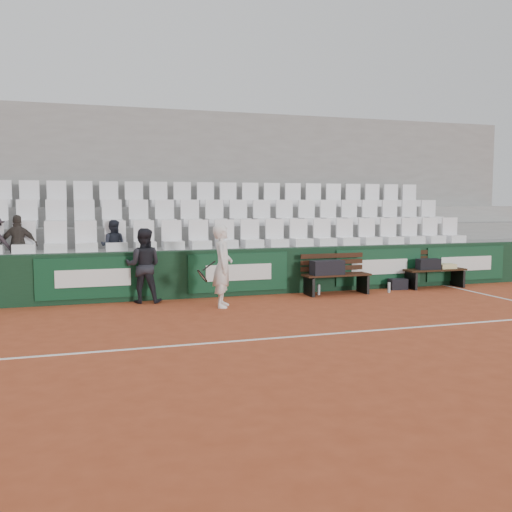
% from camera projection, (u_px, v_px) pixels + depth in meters
% --- Properties ---
extents(ground, '(80.00, 80.00, 0.00)m').
position_uv_depth(ground, '(321.00, 335.00, 8.68)').
color(ground, '#A84626').
rests_on(ground, ground).
extents(court_baseline, '(18.00, 0.06, 0.01)m').
position_uv_depth(court_baseline, '(321.00, 334.00, 8.68)').
color(court_baseline, white).
rests_on(court_baseline, ground).
extents(back_barrier, '(18.00, 0.34, 1.00)m').
position_uv_depth(back_barrier, '(248.00, 272.00, 12.44)').
color(back_barrier, '#10321C').
rests_on(back_barrier, ground).
extents(grandstand_tier_front, '(18.00, 0.95, 1.00)m').
position_uv_depth(grandstand_tier_front, '(237.00, 269.00, 13.02)').
color(grandstand_tier_front, gray).
rests_on(grandstand_tier_front, ground).
extents(grandstand_tier_mid, '(18.00, 0.95, 1.45)m').
position_uv_depth(grandstand_tier_mid, '(227.00, 255.00, 13.90)').
color(grandstand_tier_mid, gray).
rests_on(grandstand_tier_mid, ground).
extents(grandstand_tier_back, '(18.00, 0.95, 1.90)m').
position_uv_depth(grandstand_tier_back, '(217.00, 243.00, 14.78)').
color(grandstand_tier_back, '#979794').
rests_on(grandstand_tier_back, ground).
extents(grandstand_rear_wall, '(18.00, 0.30, 4.40)m').
position_uv_depth(grandstand_rear_wall, '(211.00, 195.00, 15.25)').
color(grandstand_rear_wall, gray).
rests_on(grandstand_rear_wall, ground).
extents(seat_row_front, '(11.90, 0.44, 0.63)m').
position_uv_depth(seat_row_front, '(239.00, 234.00, 12.78)').
color(seat_row_front, white).
rests_on(seat_row_front, grandstand_tier_front).
extents(seat_row_mid, '(11.90, 0.44, 0.63)m').
position_uv_depth(seat_row_mid, '(228.00, 213.00, 13.64)').
color(seat_row_mid, silver).
rests_on(seat_row_mid, grandstand_tier_mid).
extents(seat_row_back, '(11.90, 0.44, 0.63)m').
position_uv_depth(seat_row_back, '(219.00, 194.00, 14.49)').
color(seat_row_back, silver).
rests_on(seat_row_back, grandstand_tier_back).
extents(bench_left, '(1.50, 0.56, 0.45)m').
position_uv_depth(bench_left, '(336.00, 284.00, 12.50)').
color(bench_left, '#351B10').
rests_on(bench_left, ground).
extents(bench_right, '(1.50, 0.56, 0.45)m').
position_uv_depth(bench_right, '(434.00, 278.00, 13.46)').
color(bench_right, black).
rests_on(bench_right, ground).
extents(sports_bag_left, '(0.73, 0.34, 0.31)m').
position_uv_depth(sports_bag_left, '(327.00, 268.00, 12.35)').
color(sports_bag_left, black).
rests_on(sports_bag_left, bench_left).
extents(sports_bag_right, '(0.55, 0.29, 0.25)m').
position_uv_depth(sports_bag_right, '(428.00, 264.00, 13.32)').
color(sports_bag_right, black).
rests_on(sports_bag_right, bench_right).
extents(towel, '(0.40, 0.30, 0.11)m').
position_uv_depth(towel, '(446.00, 266.00, 13.51)').
color(towel, beige).
rests_on(towel, bench_right).
extents(sports_bag_ground, '(0.42, 0.28, 0.25)m').
position_uv_depth(sports_bag_ground, '(398.00, 284.00, 13.21)').
color(sports_bag_ground, black).
rests_on(sports_bag_ground, ground).
extents(water_bottle_near, '(0.06, 0.06, 0.23)m').
position_uv_depth(water_bottle_near, '(319.00, 290.00, 12.42)').
color(water_bottle_near, '#B0C2C7').
rests_on(water_bottle_near, ground).
extents(water_bottle_far, '(0.06, 0.06, 0.23)m').
position_uv_depth(water_bottle_far, '(389.00, 287.00, 12.75)').
color(water_bottle_far, '#ACBEC3').
rests_on(water_bottle_far, ground).
extents(tennis_player, '(0.77, 0.67, 1.59)m').
position_uv_depth(tennis_player, '(222.00, 266.00, 10.93)').
color(tennis_player, white).
rests_on(tennis_player, ground).
extents(ball_kid, '(0.85, 0.74, 1.50)m').
position_uv_depth(ball_kid, '(143.00, 266.00, 11.41)').
color(ball_kid, black).
rests_on(ball_kid, ground).
extents(spectator_b, '(0.72, 0.32, 1.21)m').
position_uv_depth(spectator_b, '(18.00, 223.00, 11.39)').
color(spectator_b, '#342E29').
rests_on(spectator_b, grandstand_tier_front).
extents(spectator_c, '(0.63, 0.56, 1.10)m').
position_uv_depth(spectator_c, '(113.00, 225.00, 11.96)').
color(spectator_c, black).
rests_on(spectator_c, grandstand_tier_front).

